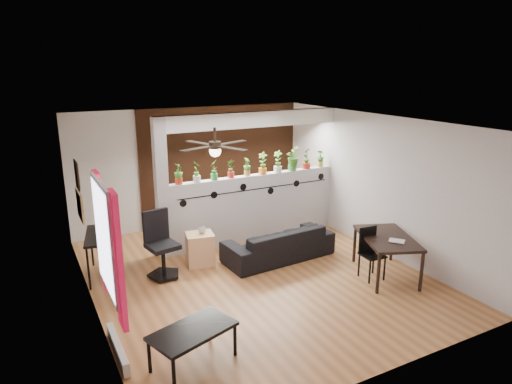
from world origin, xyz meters
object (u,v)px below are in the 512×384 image
object	(u,v)px
potted_plant_9	(320,158)
computer_desk	(103,238)
potted_plant_3	(231,168)
ceiling_fan	(215,147)
potted_plant_1	(197,171)
potted_plant_8	(307,157)
dining_table	(387,241)
cup	(202,230)
office_chair	(161,249)
potted_plant_4	(247,166)
potted_plant_5	(263,162)
cube_shelf	(200,249)
potted_plant_6	(278,161)
folding_chair	(370,248)
sofa	(279,244)
potted_plant_7	(293,158)
potted_plant_2	(214,169)
potted_plant_0	(179,173)
coffee_table	(193,333)

from	to	relation	value
potted_plant_9	computer_desk	xyz separation A→B (m)	(-4.63, -0.34, -0.87)
potted_plant_9	potted_plant_3	bearing A→B (deg)	180.00
ceiling_fan	potted_plant_1	world-z (taller)	ceiling_fan
potted_plant_8	dining_table	distance (m)	2.74
cup	office_chair	bearing A→B (deg)	-169.62
potted_plant_4	potted_plant_5	world-z (taller)	potted_plant_5
ceiling_fan	office_chair	size ratio (longest dim) A/B	1.06
potted_plant_3	cube_shelf	xyz separation A→B (m)	(-0.94, -0.66, -1.26)
cube_shelf	computer_desk	distance (m)	1.67
potted_plant_4	cube_shelf	world-z (taller)	potted_plant_4
office_chair	potted_plant_1	bearing A→B (deg)	39.48
potted_plant_6	folding_chair	size ratio (longest dim) A/B	0.51
potted_plant_6	dining_table	distance (m)	2.81
ceiling_fan	potted_plant_8	bearing A→B (deg)	32.47
potted_plant_4	dining_table	world-z (taller)	potted_plant_4
potted_plant_1	potted_plant_5	xyz separation A→B (m)	(1.40, 0.00, 0.02)
sofa	dining_table	xyz separation A→B (m)	(1.23, -1.47, 0.34)
potted_plant_5	potted_plant_7	distance (m)	0.70
potted_plant_2	potted_plant_7	distance (m)	1.76
potted_plant_0	coffee_table	distance (m)	3.63
potted_plant_0	computer_desk	size ratio (longest dim) A/B	0.35
potted_plant_0	folding_chair	distance (m)	3.63
potted_plant_0	potted_plant_2	size ratio (longest dim) A/B	0.99
potted_plant_3	potted_plant_7	world-z (taller)	potted_plant_7
potted_plant_3	ceiling_fan	bearing A→B (deg)	-120.81
potted_plant_4	dining_table	distance (m)	3.03
cup	coffee_table	size ratio (longest dim) A/B	0.12
potted_plant_7	cube_shelf	size ratio (longest dim) A/B	0.83
potted_plant_9	potted_plant_8	bearing A→B (deg)	180.00
cube_shelf	folding_chair	world-z (taller)	folding_chair
potted_plant_6	cup	bearing A→B (deg)	-161.17
computer_desk	potted_plant_5	bearing A→B (deg)	6.02
potted_plant_4	potted_plant_5	distance (m)	0.35
potted_plant_1	computer_desk	size ratio (longest dim) A/B	0.36
potted_plant_3	potted_plant_9	size ratio (longest dim) A/B	1.02
cup	dining_table	bearing A→B (deg)	-36.65
cube_shelf	coffee_table	xyz separation A→B (m)	(-1.11, -2.64, 0.13)
folding_chair	potted_plant_5	bearing A→B (deg)	105.79
sofa	office_chair	size ratio (longest dim) A/B	1.74
potted_plant_2	potted_plant_7	size ratio (longest dim) A/B	0.83
potted_plant_5	potted_plant_1	bearing A→B (deg)	180.00
potted_plant_7	folding_chair	size ratio (longest dim) A/B	0.55
dining_table	coffee_table	xyz separation A→B (m)	(-3.72, -0.74, -0.21)
potted_plant_4	office_chair	distance (m)	2.43
ceiling_fan	folding_chair	size ratio (longest dim) A/B	1.37
cup	computer_desk	world-z (taller)	computer_desk
cup	ceiling_fan	bearing A→B (deg)	-99.37
dining_table	office_chair	bearing A→B (deg)	152.35
potted_plant_2	folding_chair	bearing A→B (deg)	-54.60
ceiling_fan	potted_plant_9	distance (m)	3.73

